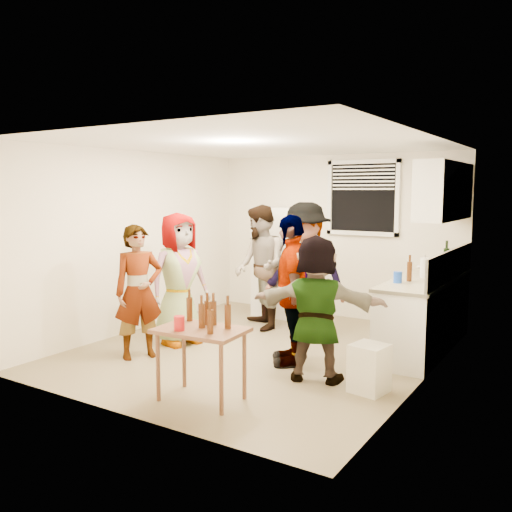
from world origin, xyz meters
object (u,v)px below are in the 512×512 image
Objects in this scene: guest_black at (291,363)px; beer_bottle_table at (210,334)px; guest_grey at (180,343)px; beer_bottle_counter at (409,281)px; guest_stripe at (140,357)px; red_cup at (179,330)px; blue_cup at (398,283)px; guest_back_left at (260,328)px; wine_bottle at (446,270)px; guest_back_right at (304,339)px; guest_orange at (315,380)px; trash_bin at (369,367)px; serving_table at (202,400)px; refrigerator at (281,261)px; kettle at (430,274)px.

beer_bottle_table is at bearing -31.92° from guest_black.
beer_bottle_counter is at bearing -50.90° from guest_grey.
red_cup is at bearing -92.17° from guest_stripe.
red_cup reaches higher than guest_black.
blue_cup reaches higher than guest_back_left.
guest_stripe is at bearing -146.79° from beer_bottle_counter.
blue_cup is at bearing 33.21° from guest_back_left.
beer_bottle_table is (-1.19, -3.65, -0.21)m from wine_bottle.
guest_back_right reaches higher than guest_stripe.
guest_orange is at bearing 56.69° from red_cup.
trash_bin reaches higher than guest_grey.
guest_black is at bearing 82.35° from serving_table.
guest_black is at bearing -57.87° from refrigerator.
kettle reaches higher than guest_stripe.
guest_back_left is at bearing -3.62° from guest_grey.
guest_orange is at bearing -0.07° from guest_back_left.
red_cup reaches higher than guest_orange.
blue_cup reaches higher than guest_orange.
beer_bottle_table is 0.13× the size of guest_grey.
kettle is 0.73m from beer_bottle_counter.
beer_bottle_counter is 1.75× the size of red_cup.
beer_bottle_counter reaches higher than trash_bin.
guest_back_right is 1.03m from guest_black.
kettle reaches higher than guest_black.
guest_back_left reaches higher than guest_black.
trash_bin is 0.28× the size of guest_black.
trash_bin is at bearing 8.18° from guest_back_left.
beer_bottle_table is at bearing -80.08° from guest_back_right.
guest_black is at bearing -50.44° from guest_orange.
guest_black is at bearing -123.31° from kettle.
serving_table is 1.96m from guest_grey.
blue_cup reaches higher than beer_bottle_table.
wine_bottle is at bearing 87.38° from trash_bin.
refrigerator is at bearing -178.69° from wine_bottle.
beer_bottle_table reaches higher than guest_orange.
trash_bin is 1.88m from red_cup.
guest_grey reaches higher than guest_stripe.
guest_orange is at bearing -112.39° from beer_bottle_counter.
wine_bottle is 0.16× the size of guest_back_right.
beer_bottle_table is 0.31m from red_cup.
serving_table is 6.17× the size of red_cup.
kettle reaches higher than serving_table.
beer_bottle_counter is at bearing -127.18° from guest_orange.
refrigerator is 7.99× the size of kettle.
guest_grey is at bearing 172.96° from trash_bin.
guest_back_right is (-1.28, 0.18, -0.90)m from blue_cup.
wine_bottle is 2.22× the size of red_cup.
guest_back_left is (-0.82, 2.72, -0.69)m from red_cup.
trash_bin is at bearing -79.28° from guest_grey.
guest_grey reaches higher than guest_black.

